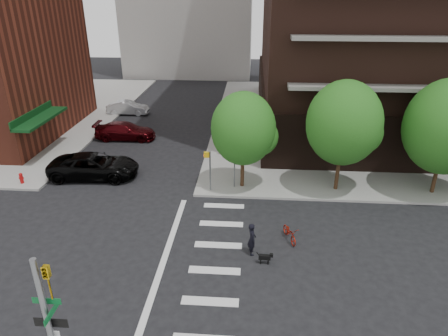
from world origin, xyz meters
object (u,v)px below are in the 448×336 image
parked_car_silver (128,108)px  dog_walker (252,239)px  fire_hydrant (21,178)px  parked_car_black (94,166)px  scooter (290,233)px  parked_car_maroon (125,131)px

parked_car_silver → dog_walker: (12.89, -22.73, 0.15)m
parked_car_silver → dog_walker: bearing=-150.2°
parked_car_silver → fire_hydrant: bearing=172.2°
parked_car_black → dog_walker: 13.42m
parked_car_silver → scooter: size_ratio=2.57×
scooter → fire_hydrant: bearing=146.3°
parked_car_black → parked_car_maroon: bearing=-2.4°
fire_hydrant → dog_walker: 16.47m
parked_car_black → scooter: parked_car_black is taller
dog_walker → parked_car_silver: bearing=19.1°
fire_hydrant → parked_car_black: (4.36, 1.57, 0.27)m
fire_hydrant → parked_car_black: size_ratio=0.12×
fire_hydrant → scooter: fire_hydrant is taller
parked_car_black → dog_walker: (10.83, -7.92, 0.02)m
dog_walker → parked_car_maroon: bearing=24.8°
parked_car_maroon → parked_car_silver: size_ratio=1.22×
fire_hydrant → dog_walker: size_ratio=0.43×
scooter → parked_car_maroon: bearing=115.1°
parked_car_black → parked_car_silver: 14.95m
parked_car_maroon → parked_car_black: bearing=179.7°
fire_hydrant → dog_walker: (15.19, -6.36, 0.29)m
parked_car_black → dog_walker: bearing=-129.7°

